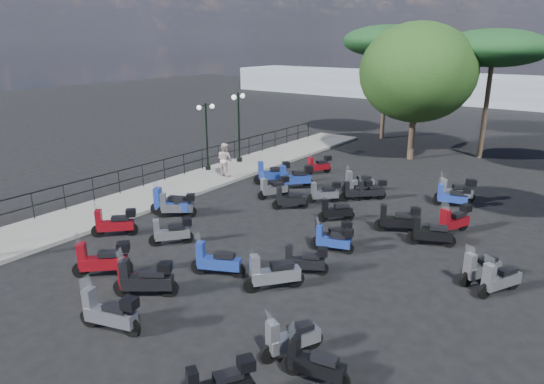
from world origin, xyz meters
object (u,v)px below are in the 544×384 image
Objects in this scene: scooter_6 at (144,281)px; scooter_15 at (332,235)px; scooter_4 at (274,188)px; scooter_26 at (480,269)px; broadleaf_tree at (417,73)px; scooter_27 at (398,220)px; scooter_5 at (295,177)px; scooter_10 at (325,193)px; scooter_21 at (335,211)px; scooter_13 at (110,313)px; scooter_29 at (455,191)px; scooter_1 at (115,223)px; scooter_12 at (144,279)px; scooter_2 at (170,204)px; scooter_17 at (358,183)px; scooter_14 at (305,261)px; pedestrian_far at (225,160)px; scooter_31 at (273,173)px; scooter_7 at (216,262)px; scooter_20 at (333,240)px; lamp_post_1 at (207,132)px; scooter_9 at (290,200)px; scooter_24 at (313,364)px; scooter_25 at (291,339)px; scooter_28 at (430,233)px; scooter_8 at (172,232)px; scooter_11 at (319,165)px; scooter_23 at (452,197)px; scooter_19 at (273,274)px; scooter_32 at (371,191)px; scooter_22 at (454,221)px; scooter_30 at (499,280)px; scooter_0 at (103,260)px; scooter_3 at (177,206)px; pine_2 at (388,41)px; lamp_post_2 at (239,123)px.

scooter_6 is 6.68m from scooter_15.
scooter_26 is at bearing -170.77° from scooter_4.
scooter_27 is at bearing -71.28° from broadleaf_tree.
scooter_26 is at bearing -161.08° from scooter_5.
scooter_10 is 8.37m from scooter_26.
scooter_13 is at bearing 128.80° from scooter_21.
scooter_26 is 0.97× the size of scooter_29.
scooter_6 reaches higher than scooter_1.
scooter_10 is 0.76× the size of scooter_27.
scooter_12 reaches higher than scooter_15.
scooter_17 is (4.82, 7.45, -0.04)m from scooter_2.
pedestrian_far is at bearing 25.16° from scooter_14.
scooter_31 is (-5.09, 2.74, 0.13)m from scooter_21.
scooter_15 is (1.80, 4.01, -0.03)m from scooter_7.
scooter_15 reaches higher than scooter_20.
lamp_post_1 reaches higher than scooter_9.
scooter_24 is 0.98m from scooter_25.
scooter_31 reaches higher than scooter_28.
scooter_1 reaches higher than scooter_8.
scooter_11 is at bearing 26.53° from scooter_27.
scooter_23 is (9.09, 10.66, -0.03)m from scooter_1.
scooter_19 is 1.00× the size of scooter_26.
scooter_22 is at bearing -158.91° from scooter_32.
scooter_29 is at bearing -116.60° from scooter_5.
scooter_1 is at bearing 39.81° from scooter_19.
scooter_1 is at bearing 125.99° from scooter_23.
scooter_7 is 8.28m from scooter_30.
scooter_11 is 0.91× the size of scooter_29.
scooter_29 is (2.08, 7.38, 0.10)m from scooter_15.
scooter_0 is 0.84× the size of scooter_13.
scooter_8 is 0.84× the size of scooter_24.
scooter_20 is (5.09, -3.60, -0.03)m from scooter_4.
scooter_2 is 1.20× the size of scooter_4.
scooter_14 is at bearing -20.67° from lamp_post_1.
scooter_30 is (12.09, 1.05, -0.03)m from scooter_3.
scooter_22 is 4.53m from scooter_30.
pine_2 is at bearing -28.75° from scooter_21.
scooter_11 is 0.91× the size of scooter_23.
scooter_22 is at bearing -53.05° from scooter_14.
scooter_7 is at bearing -156.83° from scooter_8.
pedestrian_far is 12.23m from scooter_6.
scooter_23 is 0.61m from scooter_29.
lamp_post_1 is at bearing 11.20° from scooter_26.
pine_2 is at bearing 88.10° from lamp_post_1.
scooter_20 is at bearing -109.67° from scooter_1.
scooter_4 is at bearing 25.32° from scooter_22.
scooter_11 is at bearing 2.13° from lamp_post_2.
scooter_13 is at bearing 49.97° from scooter_25.
scooter_1 reaches higher than scooter_23.
scooter_0 is 8.55m from scooter_9.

